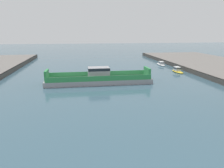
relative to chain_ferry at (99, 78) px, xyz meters
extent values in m
cube|color=#939399|center=(0.00, 0.00, -0.55)|extent=(23.72, 5.64, 1.10)
cube|color=#2D8947|center=(0.00, 2.76, 0.55)|extent=(22.77, 0.12, 1.10)
cube|color=#2D8947|center=(0.00, -2.76, 0.55)|extent=(22.77, 0.12, 1.10)
cube|color=#939399|center=(0.00, 0.00, 1.28)|extent=(4.74, 3.10, 2.54)
cube|color=black|center=(0.00, 0.00, 2.20)|extent=(4.78, 3.14, 0.60)
cube|color=#2D8947|center=(11.36, 0.00, 1.10)|extent=(0.50, 3.95, 2.20)
cube|color=#2D8947|center=(-11.36, 0.00, 1.10)|extent=(0.50, 3.95, 2.20)
ellipsoid|color=yellow|center=(23.75, 9.64, -0.91)|extent=(2.04, 5.73, 0.37)
cube|color=silver|center=(23.74, 10.06, -0.15)|extent=(1.37, 2.02, 1.14)
cube|color=black|center=(23.74, 10.06, -0.01)|extent=(1.41, 2.08, 0.34)
ellipsoid|color=white|center=(24.05, 23.23, -0.90)|extent=(2.33, 6.83, 0.39)
cube|color=silver|center=(24.02, 22.73, -0.27)|extent=(1.47, 2.43, 0.87)
cube|color=black|center=(24.02, 22.73, -0.16)|extent=(1.52, 2.50, 0.26)
camera|label=1|loc=(-4.05, -45.88, 10.30)|focal=33.32mm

